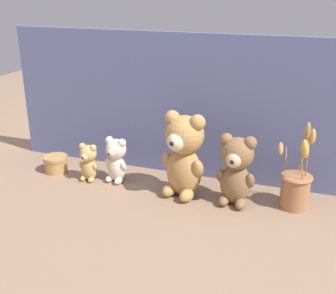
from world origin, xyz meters
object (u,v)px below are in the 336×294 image
(teddy_bear_medium, at_px, (236,169))
(decorative_tin_tall, at_px, (56,164))
(teddy_bear_tiny, at_px, (88,161))
(teddy_bear_large, at_px, (184,153))
(flower_vase, at_px, (296,186))
(teddy_bear_small, at_px, (116,159))

(teddy_bear_medium, relative_size, decorative_tin_tall, 2.58)
(teddy_bear_medium, bearing_deg, teddy_bear_tiny, -179.75)
(teddy_bear_large, xyz_separation_m, flower_vase, (0.38, 0.04, -0.08))
(teddy_bear_small, distance_m, teddy_bear_tiny, 0.11)
(teddy_bear_tiny, relative_size, flower_vase, 0.50)
(teddy_bear_small, bearing_deg, flower_vase, 1.69)
(teddy_bear_large, xyz_separation_m, decorative_tin_tall, (-0.55, 0.02, -0.13))
(flower_vase, relative_size, decorative_tin_tall, 3.07)
(teddy_bear_large, xyz_separation_m, teddy_bear_tiny, (-0.38, -0.00, -0.08))
(teddy_bear_small, bearing_deg, decorative_tin_tall, -179.77)
(teddy_bear_large, height_order, teddy_bear_tiny, teddy_bear_large)
(teddy_bear_small, relative_size, decorative_tin_tall, 1.82)
(teddy_bear_large, relative_size, flower_vase, 1.03)
(teddy_bear_small, relative_size, teddy_bear_tiny, 1.20)
(teddy_bear_large, relative_size, decorative_tin_tall, 3.17)
(teddy_bear_small, distance_m, decorative_tin_tall, 0.28)
(teddy_bear_large, height_order, teddy_bear_small, teddy_bear_large)
(teddy_bear_large, bearing_deg, teddy_bear_medium, -0.51)
(teddy_bear_medium, distance_m, teddy_bear_tiny, 0.57)
(teddy_bear_tiny, bearing_deg, decorative_tin_tall, 171.50)
(teddy_bear_tiny, distance_m, flower_vase, 0.77)
(flower_vase, distance_m, decorative_tin_tall, 0.93)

